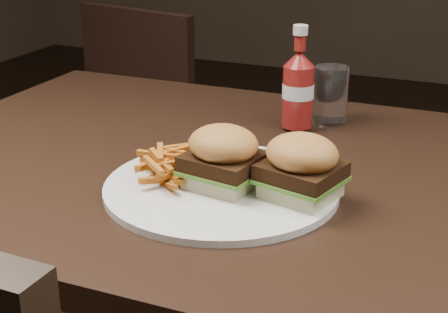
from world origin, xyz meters
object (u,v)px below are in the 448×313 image
at_px(plate, 221,188).
at_px(ketchup_bottle, 298,97).
at_px(chair_far, 181,142).
at_px(dining_table, 250,177).
at_px(tumbler, 331,93).

bearing_deg(plate, ketchup_bottle, 86.86).
distance_m(chair_far, ketchup_bottle, 0.92).
relative_size(dining_table, plate, 3.56).
bearing_deg(chair_far, ketchup_bottle, 144.17).
relative_size(ketchup_bottle, tumbler, 1.12).
xyz_separation_m(plate, tumbler, (0.06, 0.37, 0.05)).
bearing_deg(chair_far, plate, 132.69).
distance_m(ketchup_bottle, tumbler, 0.08).
distance_m(dining_table, tumbler, 0.28).
relative_size(plate, tumbler, 3.43).
bearing_deg(plate, dining_table, 88.69).
bearing_deg(plate, tumbler, 80.54).
relative_size(plate, ketchup_bottle, 3.05).
height_order(dining_table, tumbler, tumbler).
height_order(chair_far, ketchup_bottle, ketchup_bottle).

